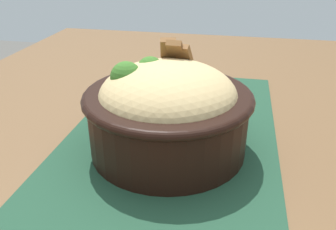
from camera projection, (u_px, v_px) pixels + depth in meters
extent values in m
cube|color=brown|center=(190.00, 152.00, 0.50)|extent=(1.28, 0.99, 0.02)
cylinder|color=brown|center=(89.00, 141.00, 1.25)|extent=(0.04, 0.04, 0.71)
cube|color=#1E422D|center=(174.00, 130.00, 0.53)|extent=(0.48, 0.30, 0.00)
cylinder|color=black|center=(168.00, 121.00, 0.46)|extent=(0.20, 0.20, 0.08)
torus|color=black|center=(168.00, 96.00, 0.44)|extent=(0.22, 0.22, 0.01)
ellipsoid|color=tan|center=(168.00, 96.00, 0.44)|extent=(0.23, 0.23, 0.08)
sphere|color=#366A23|center=(126.00, 77.00, 0.43)|extent=(0.04, 0.04, 0.04)
sphere|color=#366A23|center=(150.00, 71.00, 0.45)|extent=(0.04, 0.04, 0.04)
cylinder|color=orange|center=(182.00, 89.00, 0.41)|extent=(0.03, 0.02, 0.01)
cube|color=brown|center=(185.00, 59.00, 0.47)|extent=(0.04, 0.03, 0.05)
cube|color=brown|center=(177.00, 56.00, 0.47)|extent=(0.05, 0.02, 0.05)
cube|color=brown|center=(168.00, 56.00, 0.47)|extent=(0.04, 0.03, 0.06)
cube|color=beige|center=(190.00, 97.00, 0.63)|extent=(0.02, 0.07, 0.00)
cube|color=beige|center=(168.00, 94.00, 0.64)|extent=(0.01, 0.01, 0.00)
cube|color=beige|center=(158.00, 93.00, 0.65)|extent=(0.03, 0.03, 0.00)
cube|color=beige|center=(148.00, 89.00, 0.66)|extent=(0.01, 0.02, 0.00)
cube|color=beige|center=(147.00, 90.00, 0.66)|extent=(0.01, 0.02, 0.00)
cube|color=beige|center=(145.00, 91.00, 0.65)|extent=(0.01, 0.02, 0.00)
cube|color=beige|center=(144.00, 92.00, 0.65)|extent=(0.01, 0.02, 0.00)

